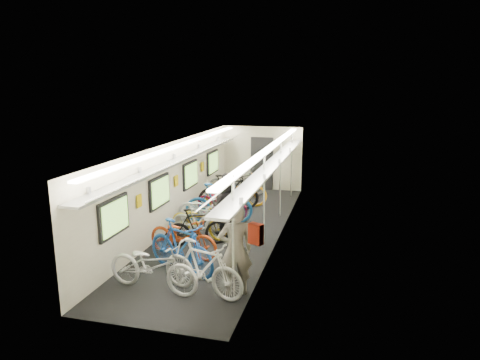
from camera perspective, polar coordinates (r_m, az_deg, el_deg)
The scene contains 17 objects.
train_car_shell at distance 12.16m, azimuth -2.68°, elevation 1.88°, with size 10.00×10.00×10.00m.
bicycle_0 at distance 8.53m, azimuth -11.54°, elevation -11.11°, with size 0.68×1.96×1.03m, color silver.
bicycle_1 at distance 9.19m, azimuth -7.91°, elevation -8.84°, with size 0.53×1.89×1.14m, color #184490.
bicycle_2 at distance 10.04m, azimuth -7.60°, elevation -7.44°, with size 0.65×1.87×0.98m, color #942F10.
bicycle_3 at distance 10.65m, azimuth -5.65°, elevation -6.26°, with size 0.45×1.60×0.96m, color black.
bicycle_4 at distance 11.24m, azimuth -5.40°, elevation -5.37°, with size 0.61×1.74×0.91m, color gold.
bicycle_5 at distance 11.21m, azimuth -5.53°, elevation -5.38°, with size 0.44×1.55×0.93m, color silver.
bicycle_6 at distance 11.82m, azimuth -4.68°, elevation -4.21°, with size 0.67×1.92×1.01m, color #B3B4B8.
bicycle_7 at distance 12.31m, azimuth -2.84°, elevation -3.10°, with size 0.55×1.95×1.17m, color #164D88.
bicycle_8 at distance 12.88m, azimuth -2.42°, elevation -2.95°, with size 0.62×1.77×0.93m, color maroon.
bicycle_9 at distance 13.53m, azimuth -1.52°, elevation -1.67°, with size 0.55×1.94×1.17m, color black.
bicycle_10 at distance 13.94m, azimuth -0.51°, elevation -1.46°, with size 0.71×2.02×1.06m, color orange.
bicycle_11 at distance 8.23m, azimuth -5.01°, elevation -11.63°, with size 0.51×1.79×1.07m, color silver.
bicycle_12 at distance 15.16m, azimuth -0.56°, elevation -0.26°, with size 0.73×2.09×1.10m, color #58595D.
passenger_near at distance 8.09m, azimuth -0.62°, elevation -9.31°, with size 0.65×0.43×1.78m, color gray.
passenger_mid at distance 10.82m, azimuth -1.71°, elevation -3.64°, with size 0.86×0.67×1.77m, color black.
backpack at distance 7.77m, azimuth 2.13°, elevation -7.18°, with size 0.26×0.14×0.38m, color red.
Camera 1 is at (3.14, -10.71, 3.89)m, focal length 32.00 mm.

